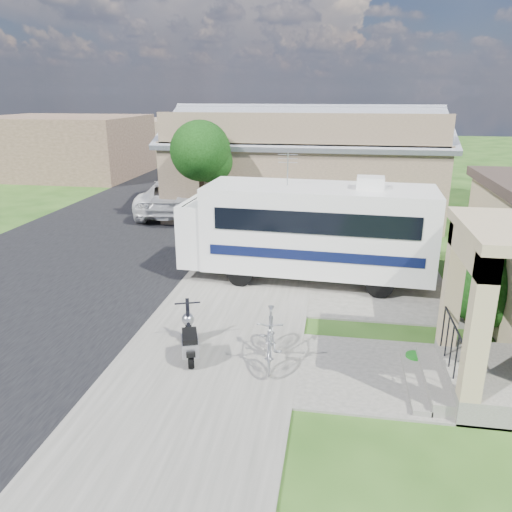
% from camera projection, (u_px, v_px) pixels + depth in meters
% --- Properties ---
extents(ground, '(120.00, 120.00, 0.00)m').
position_uv_depth(ground, '(260.00, 342.00, 11.73)').
color(ground, '#1D3F10').
extents(street_slab, '(9.00, 80.00, 0.02)m').
position_uv_depth(street_slab, '(129.00, 223.00, 22.25)').
color(street_slab, black).
rests_on(street_slab, ground).
extents(sidewalk_slab, '(4.00, 80.00, 0.06)m').
position_uv_depth(sidewalk_slab, '(273.00, 229.00, 21.24)').
color(sidewalk_slab, '#5A5851').
rests_on(sidewalk_slab, ground).
extents(driveway_slab, '(7.00, 6.00, 0.05)m').
position_uv_depth(driveway_slab, '(329.00, 278.00, 15.71)').
color(driveway_slab, '#5A5851').
rests_on(driveway_slab, ground).
extents(walk_slab, '(4.00, 3.00, 0.05)m').
position_uv_depth(walk_slab, '(395.00, 375.00, 10.33)').
color(walk_slab, '#5A5851').
rests_on(walk_slab, ground).
extents(warehouse, '(12.50, 8.40, 5.04)m').
position_uv_depth(warehouse, '(305.00, 170.00, 24.19)').
color(warehouse, brown).
rests_on(warehouse, ground).
extents(distant_bldg_far, '(10.00, 8.00, 4.00)m').
position_uv_depth(distant_bldg_far, '(66.00, 146.00, 34.33)').
color(distant_bldg_far, brown).
rests_on(distant_bldg_far, ground).
extents(distant_bldg_near, '(8.00, 7.00, 3.20)m').
position_uv_depth(distant_bldg_near, '(155.00, 137.00, 45.39)').
color(distant_bldg_near, brown).
rests_on(distant_bldg_near, ground).
extents(street_tree_a, '(2.44, 2.40, 4.58)m').
position_uv_depth(street_tree_a, '(203.00, 154.00, 19.76)').
color(street_tree_a, black).
rests_on(street_tree_a, ground).
extents(street_tree_b, '(2.44, 2.40, 4.73)m').
position_uv_depth(street_tree_b, '(248.00, 131.00, 29.08)').
color(street_tree_b, black).
rests_on(street_tree_b, ground).
extents(street_tree_c, '(2.44, 2.40, 4.42)m').
position_uv_depth(street_tree_c, '(269.00, 126.00, 37.60)').
color(street_tree_c, black).
rests_on(street_tree_c, ground).
extents(motorhome, '(7.66, 2.79, 3.87)m').
position_uv_depth(motorhome, '(309.00, 228.00, 15.14)').
color(motorhome, white).
rests_on(motorhome, ground).
extents(shrub, '(1.93, 1.84, 2.37)m').
position_uv_depth(shrub, '(485.00, 283.00, 12.03)').
color(shrub, black).
rests_on(shrub, ground).
extents(scooter, '(0.83, 1.60, 1.08)m').
position_uv_depth(scooter, '(190.00, 339.00, 10.87)').
color(scooter, black).
rests_on(scooter, ground).
extents(bicycle, '(0.72, 1.95, 1.15)m').
position_uv_depth(bicycle, '(270.00, 339.00, 10.67)').
color(bicycle, '#98989F').
rests_on(bicycle, ground).
extents(pickup_truck, '(3.45, 6.37, 1.70)m').
position_uv_depth(pickup_truck, '(176.00, 195.00, 24.05)').
color(pickup_truck, silver).
rests_on(pickup_truck, ground).
extents(van, '(2.79, 5.65, 1.58)m').
position_uv_depth(van, '(212.00, 171.00, 31.51)').
color(van, silver).
rests_on(van, ground).
extents(garden_hose, '(0.40, 0.40, 0.18)m').
position_uv_depth(garden_hose, '(415.00, 359.00, 10.81)').
color(garden_hose, '#156C17').
rests_on(garden_hose, ground).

